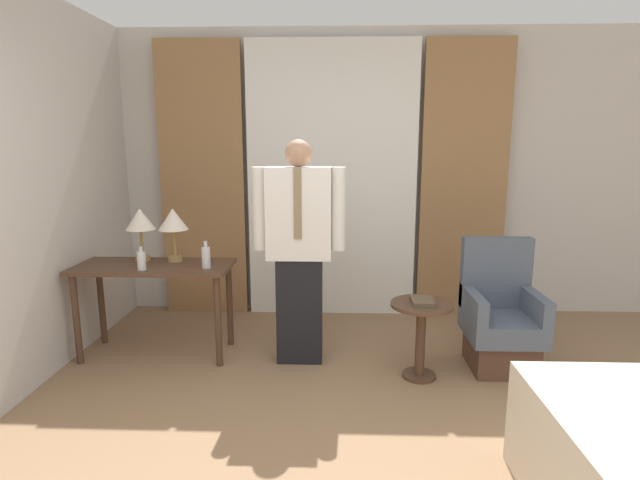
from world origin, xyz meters
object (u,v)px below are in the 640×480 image
desk (154,279)px  armchair (500,322)px  table_lamp_right (173,222)px  person (299,245)px  side_table (421,327)px  book (422,301)px  bottle_near_edge (141,260)px  table_lamp_left (140,222)px  bottle_by_lamp (206,257)px

desk → armchair: bearing=-2.7°
table_lamp_right → armchair: size_ratio=0.44×
person → side_table: (0.88, -0.26, -0.53)m
book → bottle_near_edge: bearing=174.9°
table_lamp_left → bottle_by_lamp: bearing=-20.3°
bottle_near_edge → table_lamp_right: bearing=60.7°
side_table → bottle_by_lamp: bearing=170.8°
desk → table_lamp_right: size_ratio=2.83×
table_lamp_left → armchair: size_ratio=0.44×
bottle_by_lamp → side_table: size_ratio=0.37×
table_lamp_right → bottle_by_lamp: size_ratio=2.05×
person → bottle_near_edge: bearing=-176.3°
table_lamp_left → book: 2.25m
table_lamp_left → armchair: table_lamp_left is taller
desk → bottle_by_lamp: bearing=-10.7°
table_lamp_left → table_lamp_right: bearing=0.0°
table_lamp_right → armchair: bearing=-5.8°
table_lamp_right → person: size_ratio=0.25×
bottle_by_lamp → bottle_near_edge: bearing=-171.0°
bottle_near_edge → side_table: bottle_near_edge is taller
side_table → desk: bearing=170.4°
side_table → armchair: bearing=18.9°
bottle_by_lamp → armchair: size_ratio=0.22×
table_lamp_left → bottle_near_edge: 0.39m
person → side_table: 1.06m
bottle_by_lamp → person: 0.71m
table_lamp_right → bottle_near_edge: size_ratio=2.40×
table_lamp_right → bottle_by_lamp: 0.44m
side_table → book: (0.00, 0.00, 0.19)m
desk → book: desk is taller
person → armchair: person is taller
side_table → person: bearing=163.5°
desk → bottle_near_edge: bearing=-100.2°
bottle_near_edge → side_table: 2.09m
person → desk: bearing=176.0°
bottle_by_lamp → book: 1.62m
desk → side_table: desk is taller
table_lamp_left → side_table: 2.29m
desk → table_lamp_left: 0.47m
bottle_near_edge → bottle_by_lamp: bottle_by_lamp is taller
table_lamp_left → person: bearing=-9.3°
armchair → book: 0.69m
table_lamp_right → armchair: 2.61m
side_table → book: book is taller
bottle_by_lamp → person: person is taller
bottle_near_edge → side_table: size_ratio=0.32×
table_lamp_left → book: bearing=-12.3°
armchair → book: bearing=-161.0°
table_lamp_left → person: 1.29m
desk → bottle_by_lamp: bottle_by_lamp is taller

